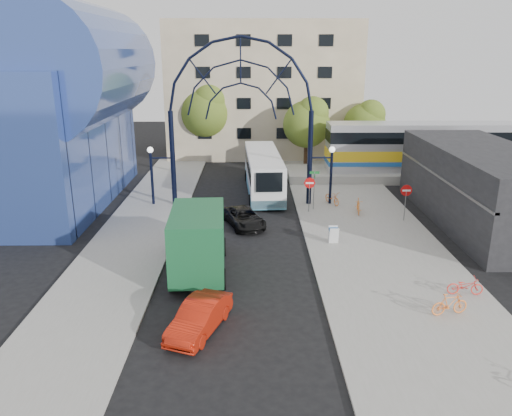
{
  "coord_description": "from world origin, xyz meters",
  "views": [
    {
      "loc": [
        0.73,
        -21.71,
        11.09
      ],
      "look_at": [
        0.99,
        6.0,
        2.3
      ],
      "focal_mm": 35.0,
      "sensor_mm": 36.0,
      "label": 1
    }
  ],
  "objects_px": {
    "green_truck": "(199,239)",
    "bike_near_a": "(332,198)",
    "do_not_enter_sign": "(406,194)",
    "gateway_arch": "(241,88)",
    "tree_north_b": "(206,110)",
    "black_suv": "(244,218)",
    "train_car": "(468,147)",
    "tree_north_c": "(366,122)",
    "sandwich_board": "(334,233)",
    "bike_far_b": "(450,304)",
    "tree_north_a": "(308,122)",
    "city_bus": "(263,172)",
    "red_sedan": "(199,317)",
    "bike_far_a": "(465,286)",
    "bike_near_b": "(358,206)",
    "stop_sign": "(310,186)",
    "street_name_sign": "(314,182)"
  },
  "relations": [
    {
      "from": "tree_north_b",
      "to": "red_sedan",
      "type": "xyz_separation_m",
      "value": [
        2.46,
        -33.51,
        -4.61
      ]
    },
    {
      "from": "street_name_sign",
      "to": "tree_north_c",
      "type": "bearing_deg",
      "value": 65.69
    },
    {
      "from": "tree_north_c",
      "to": "bike_near_a",
      "type": "relative_size",
      "value": 3.54
    },
    {
      "from": "red_sedan",
      "to": "stop_sign",
      "type": "bearing_deg",
      "value": 88.01
    },
    {
      "from": "bike_far_b",
      "to": "train_car",
      "type": "bearing_deg",
      "value": -34.89
    },
    {
      "from": "stop_sign",
      "to": "tree_north_a",
      "type": "xyz_separation_m",
      "value": [
        1.32,
        13.93,
        2.61
      ]
    },
    {
      "from": "sandwich_board",
      "to": "bike_near_b",
      "type": "relative_size",
      "value": 0.58
    },
    {
      "from": "street_name_sign",
      "to": "bike_far_a",
      "type": "xyz_separation_m",
      "value": [
        5.52,
        -13.28,
        -1.57
      ]
    },
    {
      "from": "bike_near_b",
      "to": "do_not_enter_sign",
      "type": "bearing_deg",
      "value": -23.27
    },
    {
      "from": "tree_north_a",
      "to": "tree_north_c",
      "type": "relative_size",
      "value": 1.08
    },
    {
      "from": "stop_sign",
      "to": "bike_far_b",
      "type": "bearing_deg",
      "value": -72.86
    },
    {
      "from": "city_bus",
      "to": "bike_near_a",
      "type": "bearing_deg",
      "value": -40.59
    },
    {
      "from": "street_name_sign",
      "to": "tree_north_a",
      "type": "xyz_separation_m",
      "value": [
        0.92,
        13.33,
        2.48
      ]
    },
    {
      "from": "do_not_enter_sign",
      "to": "gateway_arch",
      "type": "bearing_deg",
      "value": 160.01
    },
    {
      "from": "gateway_arch",
      "to": "train_car",
      "type": "bearing_deg",
      "value": 21.8
    },
    {
      "from": "street_name_sign",
      "to": "bike_far_b",
      "type": "bearing_deg",
      "value": -74.9
    },
    {
      "from": "gateway_arch",
      "to": "do_not_enter_sign",
      "type": "xyz_separation_m",
      "value": [
        11.0,
        -4.0,
        -6.58
      ]
    },
    {
      "from": "city_bus",
      "to": "street_name_sign",
      "type": "bearing_deg",
      "value": -58.76
    },
    {
      "from": "gateway_arch",
      "to": "tree_north_c",
      "type": "xyz_separation_m",
      "value": [
        12.12,
        13.93,
        -4.28
      ]
    },
    {
      "from": "sandwich_board",
      "to": "bike_near_a",
      "type": "distance_m",
      "value": 7.98
    },
    {
      "from": "stop_sign",
      "to": "bike_near_b",
      "type": "height_order",
      "value": "stop_sign"
    },
    {
      "from": "gateway_arch",
      "to": "train_car",
      "type": "height_order",
      "value": "gateway_arch"
    },
    {
      "from": "do_not_enter_sign",
      "to": "red_sedan",
      "type": "bearing_deg",
      "value": -132.45
    },
    {
      "from": "do_not_enter_sign",
      "to": "bike_near_a",
      "type": "relative_size",
      "value": 1.35
    },
    {
      "from": "stop_sign",
      "to": "black_suv",
      "type": "xyz_separation_m",
      "value": [
        -4.56,
        -2.69,
        -1.4
      ]
    },
    {
      "from": "tree_north_b",
      "to": "black_suv",
      "type": "xyz_separation_m",
      "value": [
        4.11,
        -20.62,
        -4.67
      ]
    },
    {
      "from": "sandwich_board",
      "to": "bike_near_a",
      "type": "bearing_deg",
      "value": 81.69
    },
    {
      "from": "tree_north_c",
      "to": "bike_far_b",
      "type": "distance_m",
      "value": 30.81
    },
    {
      "from": "do_not_enter_sign",
      "to": "tree_north_b",
      "type": "relative_size",
      "value": 0.31
    },
    {
      "from": "tree_north_c",
      "to": "bike_far_b",
      "type": "bearing_deg",
      "value": -95.32
    },
    {
      "from": "stop_sign",
      "to": "bike_near_a",
      "type": "distance_m",
      "value": 3.04
    },
    {
      "from": "city_bus",
      "to": "bike_far_a",
      "type": "distance_m",
      "value": 20.6
    },
    {
      "from": "black_suv",
      "to": "bike_far_b",
      "type": "bearing_deg",
      "value": -71.64
    },
    {
      "from": "tree_north_c",
      "to": "bike_far_b",
      "type": "height_order",
      "value": "tree_north_c"
    },
    {
      "from": "train_car",
      "to": "tree_north_c",
      "type": "distance_m",
      "value": 9.95
    },
    {
      "from": "city_bus",
      "to": "bike_near_a",
      "type": "distance_m",
      "value": 6.49
    },
    {
      "from": "tree_north_a",
      "to": "city_bus",
      "type": "bearing_deg",
      "value": -118.57
    },
    {
      "from": "stop_sign",
      "to": "street_name_sign",
      "type": "xyz_separation_m",
      "value": [
        0.4,
        0.6,
        0.14
      ]
    },
    {
      "from": "green_truck",
      "to": "city_bus",
      "type": "bearing_deg",
      "value": 73.59
    },
    {
      "from": "tree_north_a",
      "to": "red_sedan",
      "type": "height_order",
      "value": "tree_north_a"
    },
    {
      "from": "stop_sign",
      "to": "sandwich_board",
      "type": "bearing_deg",
      "value": -82.43
    },
    {
      "from": "bike_near_b",
      "to": "bike_near_a",
      "type": "bearing_deg",
      "value": 130.13
    },
    {
      "from": "green_truck",
      "to": "bike_near_a",
      "type": "distance_m",
      "value": 14.5
    },
    {
      "from": "bike_near_b",
      "to": "bike_far_a",
      "type": "bearing_deg",
      "value": -71.63
    },
    {
      "from": "green_truck",
      "to": "black_suv",
      "type": "distance_m",
      "value": 7.38
    },
    {
      "from": "do_not_enter_sign",
      "to": "green_truck",
      "type": "bearing_deg",
      "value": -149.62
    },
    {
      "from": "do_not_enter_sign",
      "to": "green_truck",
      "type": "xyz_separation_m",
      "value": [
        -13.0,
        -7.62,
        -0.2
      ]
    },
    {
      "from": "green_truck",
      "to": "black_suv",
      "type": "height_order",
      "value": "green_truck"
    },
    {
      "from": "red_sedan",
      "to": "bike_far_b",
      "type": "bearing_deg",
      "value": 25.34
    },
    {
      "from": "bike_far_a",
      "to": "bike_far_b",
      "type": "relative_size",
      "value": 0.98
    }
  ]
}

